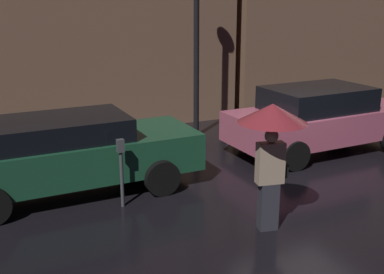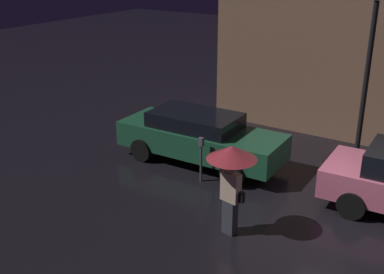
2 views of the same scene
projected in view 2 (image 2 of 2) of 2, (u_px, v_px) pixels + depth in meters
ground_plane at (346, 228)px, 10.35m from camera, size 60.00×60.00×0.00m
building_facade_left at (339, 15)px, 15.38m from camera, size 7.22×3.00×7.32m
parked_car_green at (200, 136)px, 13.34m from camera, size 4.71×1.88×1.43m
pedestrian_with_umbrella at (232, 165)px, 9.62m from camera, size 1.03×1.03×1.99m
parking_meter at (201, 154)px, 12.20m from camera, size 0.12×0.10×1.20m
street_lamp_near at (370, 51)px, 12.50m from camera, size 0.38×0.38×4.78m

